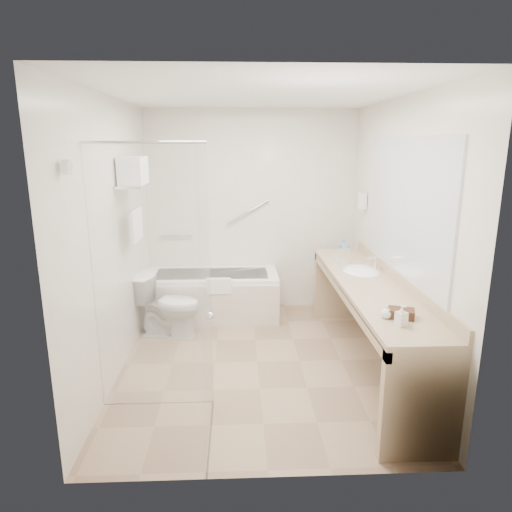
{
  "coord_description": "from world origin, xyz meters",
  "views": [
    {
      "loc": [
        -0.19,
        -4.1,
        2.1
      ],
      "look_at": [
        0.0,
        0.3,
        1.0
      ],
      "focal_mm": 32.0,
      "sensor_mm": 36.0,
      "label": 1
    }
  ],
  "objects_px": {
    "toilet": "(169,305)",
    "water_bottle_left": "(348,255)",
    "bathtub": "(212,295)",
    "amenity_basket": "(400,313)",
    "vanity_counter": "(368,304)"
  },
  "relations": [
    {
      "from": "toilet",
      "to": "water_bottle_left",
      "type": "distance_m",
      "value": 2.03
    },
    {
      "from": "bathtub",
      "to": "amenity_basket",
      "type": "relative_size",
      "value": 8.1
    },
    {
      "from": "amenity_basket",
      "to": "toilet",
      "type": "bearing_deg",
      "value": 138.85
    },
    {
      "from": "vanity_counter",
      "to": "water_bottle_left",
      "type": "distance_m",
      "value": 0.77
    },
    {
      "from": "vanity_counter",
      "to": "water_bottle_left",
      "type": "height_order",
      "value": "water_bottle_left"
    },
    {
      "from": "bathtub",
      "to": "water_bottle_left",
      "type": "distance_m",
      "value": 1.77
    },
    {
      "from": "toilet",
      "to": "water_bottle_left",
      "type": "height_order",
      "value": "water_bottle_left"
    },
    {
      "from": "bathtub",
      "to": "water_bottle_left",
      "type": "height_order",
      "value": "water_bottle_left"
    },
    {
      "from": "toilet",
      "to": "amenity_basket",
      "type": "bearing_deg",
      "value": -120.02
    },
    {
      "from": "water_bottle_left",
      "to": "toilet",
      "type": "bearing_deg",
      "value": 175.71
    },
    {
      "from": "vanity_counter",
      "to": "water_bottle_left",
      "type": "relative_size",
      "value": 13.94
    },
    {
      "from": "amenity_basket",
      "to": "bathtub",
      "type": "bearing_deg",
      "value": 123.8
    },
    {
      "from": "bathtub",
      "to": "amenity_basket",
      "type": "xyz_separation_m",
      "value": [
        1.5,
        -2.25,
        0.61
      ]
    },
    {
      "from": "vanity_counter",
      "to": "amenity_basket",
      "type": "xyz_separation_m",
      "value": [
        -0.02,
        -0.86,
        0.24
      ]
    },
    {
      "from": "amenity_basket",
      "to": "water_bottle_left",
      "type": "relative_size",
      "value": 1.02
    }
  ]
}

